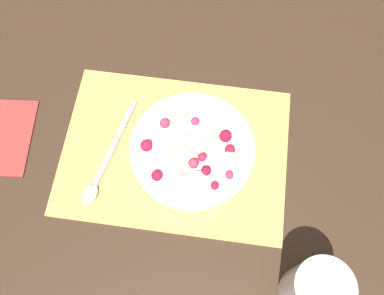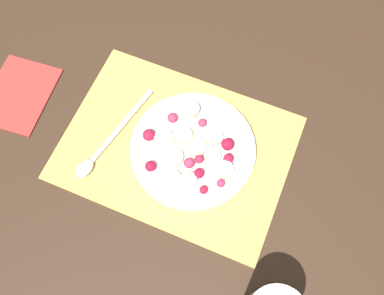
# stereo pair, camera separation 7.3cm
# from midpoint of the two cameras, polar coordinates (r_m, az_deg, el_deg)

# --- Properties ---
(ground_plane) EXTENTS (3.00, 3.00, 0.00)m
(ground_plane) POSITION_cam_midpoint_polar(r_m,az_deg,el_deg) (0.77, 0.61, -0.35)
(ground_plane) COLOR #382619
(placemat) EXTENTS (0.40, 0.29, 0.01)m
(placemat) POSITION_cam_midpoint_polar(r_m,az_deg,el_deg) (0.76, 0.61, -0.27)
(placemat) COLOR #E0B251
(placemat) RESTS_ON ground_plane
(fruit_bowl) EXTENTS (0.22, 0.22, 0.05)m
(fruit_bowl) POSITION_cam_midpoint_polar(r_m,az_deg,el_deg) (0.74, 2.79, -0.84)
(fruit_bowl) COLOR silver
(fruit_bowl) RESTS_ON placemat
(spoon) EXTENTS (0.06, 0.21, 0.01)m
(spoon) POSITION_cam_midpoint_polar(r_m,az_deg,el_deg) (0.77, -9.30, -0.41)
(spoon) COLOR #B2B2B7
(spoon) RESTS_ON placemat
(napkin) EXTENTS (0.13, 0.16, 0.01)m
(napkin) POSITION_cam_midpoint_polar(r_m,az_deg,el_deg) (0.86, -19.94, 6.46)
(napkin) COLOR #A3332D
(napkin) RESTS_ON ground_plane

